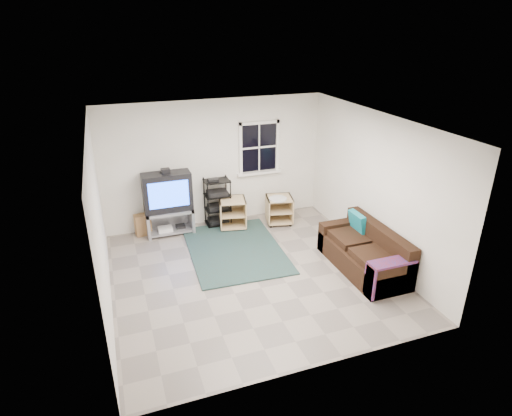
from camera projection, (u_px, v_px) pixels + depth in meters
name	position (u px, v px, depth m)	size (l,w,h in m)	color
room	(259.00, 151.00, 8.98)	(4.60, 4.62, 4.60)	gray
tv_unit	(168.00, 198.00, 8.45)	(0.94, 0.47, 1.38)	gray
av_rack	(218.00, 205.00, 8.93)	(0.52, 0.38, 1.03)	black
side_table_left	(232.00, 212.00, 8.90)	(0.63, 0.63, 0.63)	tan
side_table_right	(279.00, 207.00, 9.08)	(0.63, 0.63, 0.61)	tan
sofa	(365.00, 253.00, 7.37)	(0.81, 1.83, 0.84)	black
shag_rug	(235.00, 249.00, 8.08)	(1.69, 2.32, 0.03)	black
paper_bag	(143.00, 225.00, 8.60)	(0.31, 0.20, 0.44)	#A37549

